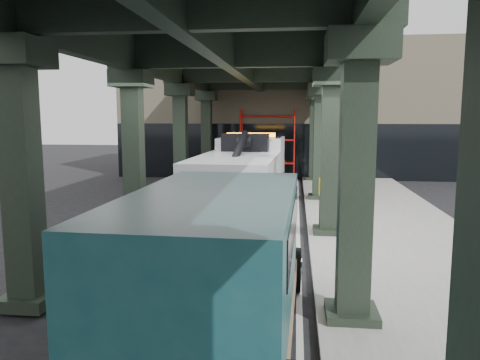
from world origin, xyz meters
The scene contains 8 objects.
ground centered at (0.00, 0.00, 0.00)m, with size 90.00×90.00×0.00m, color black.
sidewalk centered at (4.50, 2.00, 0.07)m, with size 5.00×40.00×0.15m, color gray.
lane_stripe centered at (1.70, 2.00, 0.01)m, with size 0.12×38.00×0.01m, color silver.
viaduct centered at (-0.40, 2.00, 5.46)m, with size 7.40×32.00×6.40m.
building centered at (2.00, 20.00, 4.00)m, with size 22.00×10.00×8.00m, color #C6B793.
scaffolding centered at (0.00, 14.64, 2.11)m, with size 3.08×0.88×4.00m.
tow_truck centered at (-0.35, 5.51, 1.51)m, with size 3.10×9.55×3.10m.
towed_van centered at (0.41, -5.08, 1.37)m, with size 2.68×6.35×2.55m.
Camera 1 is at (1.58, -11.97, 3.64)m, focal length 35.00 mm.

